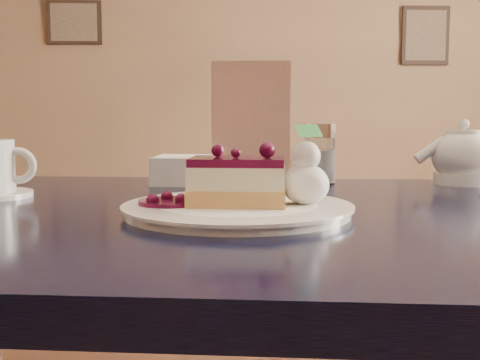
{
  "coord_description": "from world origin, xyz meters",
  "views": [
    {
      "loc": [
        -0.21,
        -0.77,
        0.84
      ],
      "look_at": [
        -0.18,
        -0.12,
        0.77
      ],
      "focal_mm": 45.0,
      "sensor_mm": 36.0,
      "label": 1
    }
  ],
  "objects_px": {
    "main_table": "(241,266)",
    "cheesecake_slice": "(238,182)",
    "tea_set": "(473,162)",
    "dessert_plate": "(238,210)"
  },
  "relations": [
    {
      "from": "main_table",
      "to": "cheesecake_slice",
      "type": "distance_m",
      "value": 0.13
    },
    {
      "from": "cheesecake_slice",
      "to": "tea_set",
      "type": "height_order",
      "value": "tea_set"
    },
    {
      "from": "main_table",
      "to": "dessert_plate",
      "type": "distance_m",
      "value": 0.09
    },
    {
      "from": "main_table",
      "to": "tea_set",
      "type": "distance_m",
      "value": 0.48
    },
    {
      "from": "cheesecake_slice",
      "to": "tea_set",
      "type": "xyz_separation_m",
      "value": [
        0.41,
        0.28,
        0.0
      ]
    },
    {
      "from": "main_table",
      "to": "cheesecake_slice",
      "type": "height_order",
      "value": "cheesecake_slice"
    },
    {
      "from": "dessert_plate",
      "to": "tea_set",
      "type": "bearing_deg",
      "value": 34.14
    },
    {
      "from": "main_table",
      "to": "cheesecake_slice",
      "type": "relative_size",
      "value": 9.95
    },
    {
      "from": "main_table",
      "to": "dessert_plate",
      "type": "relative_size",
      "value": 4.55
    },
    {
      "from": "dessert_plate",
      "to": "tea_set",
      "type": "relative_size",
      "value": 1.04
    }
  ]
}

